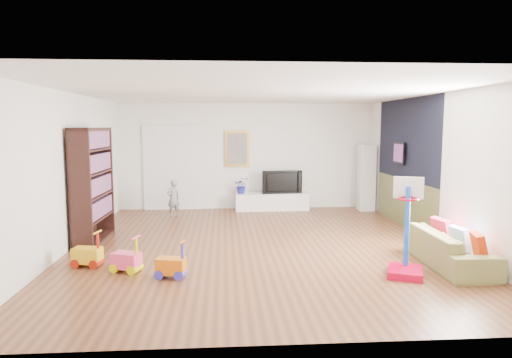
{
  "coord_description": "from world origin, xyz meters",
  "views": [
    {
      "loc": [
        -0.6,
        -7.94,
        2.12
      ],
      "look_at": [
        0.0,
        0.4,
        1.15
      ],
      "focal_mm": 32.0,
      "sensor_mm": 36.0,
      "label": 1
    }
  ],
  "objects": [
    {
      "name": "floor",
      "position": [
        0.0,
        0.0,
        0.0
      ],
      "size": [
        6.5,
        7.5,
        0.0
      ],
      "primitive_type": "cube",
      "color": "brown",
      "rests_on": "ground"
    },
    {
      "name": "ceiling",
      "position": [
        0.0,
        0.0,
        2.7
      ],
      "size": [
        6.5,
        7.5,
        0.0
      ],
      "primitive_type": "cube",
      "color": "white",
      "rests_on": "ground"
    },
    {
      "name": "wall_back",
      "position": [
        0.0,
        3.75,
        1.35
      ],
      "size": [
        6.5,
        0.0,
        2.7
      ],
      "primitive_type": "cube",
      "color": "white",
      "rests_on": "ground"
    },
    {
      "name": "wall_front",
      "position": [
        0.0,
        -3.75,
        1.35
      ],
      "size": [
        6.5,
        0.0,
        2.7
      ],
      "primitive_type": "cube",
      "color": "silver",
      "rests_on": "ground"
    },
    {
      "name": "wall_left",
      "position": [
        -3.25,
        0.0,
        1.35
      ],
      "size": [
        0.0,
        7.5,
        2.7
      ],
      "primitive_type": "cube",
      "color": "silver",
      "rests_on": "ground"
    },
    {
      "name": "wall_right",
      "position": [
        3.25,
        0.0,
        1.35
      ],
      "size": [
        0.0,
        7.5,
        2.7
      ],
      "primitive_type": "cube",
      "color": "silver",
      "rests_on": "ground"
    },
    {
      "name": "navy_accent",
      "position": [
        3.23,
        1.4,
        1.85
      ],
      "size": [
        0.01,
        3.2,
        1.7
      ],
      "primitive_type": "cube",
      "color": "black",
      "rests_on": "wall_right"
    },
    {
      "name": "olive_wainscot",
      "position": [
        3.23,
        1.4,
        0.5
      ],
      "size": [
        0.01,
        3.2,
        1.0
      ],
      "primitive_type": "cube",
      "color": "brown",
      "rests_on": "wall_right"
    },
    {
      "name": "doorway",
      "position": [
        -1.9,
        3.71,
        1.05
      ],
      "size": [
        1.45,
        0.06,
        2.1
      ],
      "primitive_type": "cube",
      "color": "white",
      "rests_on": "ground"
    },
    {
      "name": "painting_back",
      "position": [
        -0.25,
        3.71,
        1.55
      ],
      "size": [
        0.62,
        0.06,
        0.92
      ],
      "primitive_type": "cube",
      "color": "gold",
      "rests_on": "wall_back"
    },
    {
      "name": "artwork_right",
      "position": [
        3.17,
        1.6,
        1.55
      ],
      "size": [
        0.04,
        0.56,
        0.46
      ],
      "primitive_type": "cube",
      "color": "#7F3F8C",
      "rests_on": "wall_right"
    },
    {
      "name": "media_console",
      "position": [
        0.62,
        3.45,
        0.22
      ],
      "size": [
        1.86,
        0.51,
        0.43
      ],
      "primitive_type": "cube",
      "rotation": [
        0.0,
        0.0,
        0.03
      ],
      "color": "white",
      "rests_on": "ground"
    },
    {
      "name": "tall_cabinet",
      "position": [
        3.0,
        3.25,
        0.83
      ],
      "size": [
        0.4,
        0.4,
        1.65
      ],
      "primitive_type": "cube",
      "rotation": [
        0.0,
        0.0,
        -0.05
      ],
      "color": "silver",
      "rests_on": "ground"
    },
    {
      "name": "bookshelf",
      "position": [
        -2.99,
        0.51,
        1.05
      ],
      "size": [
        0.41,
        1.44,
        2.1
      ],
      "primitive_type": "cube",
      "rotation": [
        0.0,
        0.0,
        -0.03
      ],
      "color": "black",
      "rests_on": "ground"
    },
    {
      "name": "sofa",
      "position": [
        2.82,
        -1.41,
        0.27
      ],
      "size": [
        0.76,
        1.86,
        0.54
      ],
      "primitive_type": "imported",
      "rotation": [
        0.0,
        0.0,
        1.55
      ],
      "color": "olive",
      "rests_on": "ground"
    },
    {
      "name": "basketball_hoop",
      "position": [
        1.98,
        -1.81,
        0.7
      ],
      "size": [
        0.67,
        0.73,
        1.4
      ],
      "primitive_type": "cube",
      "rotation": [
        0.0,
        0.0,
        -0.39
      ],
      "color": "#B00022",
      "rests_on": "ground"
    },
    {
      "name": "ride_on_yellow",
      "position": [
        -2.67,
        -1.05,
        0.27
      ],
      "size": [
        0.45,
        0.33,
        0.55
      ],
      "primitive_type": "cube",
      "rotation": [
        0.0,
        0.0,
        -0.2
      ],
      "color": "gold",
      "rests_on": "ground"
    },
    {
      "name": "ride_on_orange",
      "position": [
        -1.35,
        -1.66,
        0.26
      ],
      "size": [
        0.43,
        0.32,
        0.53
      ],
      "primitive_type": "cube",
      "rotation": [
        0.0,
        0.0,
        -0.19
      ],
      "color": "orange",
      "rests_on": "ground"
    },
    {
      "name": "ride_on_pink",
      "position": [
        -2.03,
        -1.36,
        0.27
      ],
      "size": [
        0.47,
        0.38,
        0.54
      ],
      "primitive_type": "cube",
      "rotation": [
        0.0,
        0.0,
        -0.38
      ],
      "color": "#FF4070",
      "rests_on": "ground"
    },
    {
      "name": "child",
      "position": [
        -1.78,
        2.71,
        0.44
      ],
      "size": [
        0.38,
        0.36,
        0.88
      ],
      "primitive_type": "imported",
      "rotation": [
        0.0,
        0.0,
        3.76
      ],
      "color": "gray",
      "rests_on": "ground"
    },
    {
      "name": "tv",
      "position": [
        0.86,
        3.45,
        0.73
      ],
      "size": [
        1.03,
        0.24,
        0.59
      ],
      "primitive_type": "imported",
      "rotation": [
        0.0,
        0.0,
        0.1
      ],
      "color": "black",
      "rests_on": "media_console"
    },
    {
      "name": "vase_plant",
      "position": [
        -0.14,
        3.47,
        0.64
      ],
      "size": [
        0.39,
        0.34,
        0.41
      ],
      "primitive_type": "imported",
      "rotation": [
        0.0,
        0.0,
        0.06
      ],
      "color": "navy",
      "rests_on": "media_console"
    },
    {
      "name": "pillow_left",
      "position": [
        2.99,
        -1.92,
        0.42
      ],
      "size": [
        0.2,
        0.41,
        0.4
      ],
      "primitive_type": "cube",
      "rotation": [
        0.0,
        0.0,
        -0.25
      ],
      "color": "#B02507",
      "rests_on": "sofa"
    },
    {
      "name": "pillow_center",
      "position": [
        2.98,
        -1.41,
        0.42
      ],
      "size": [
        0.15,
        0.37,
        0.36
      ],
      "primitive_type": "cube",
      "rotation": [
        0.0,
        0.0,
        0.15
      ],
      "color": "white",
      "rests_on": "sofa"
    },
    {
      "name": "pillow_right",
      "position": [
        2.97,
        -0.86,
        0.42
      ],
      "size": [
        0.18,
        0.41,
        0.4
      ],
      "primitive_type": "cube",
      "rotation": [
        0.0,
        0.0,
        0.19
      ],
      "color": "#B61B3B",
      "rests_on": "sofa"
    }
  ]
}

